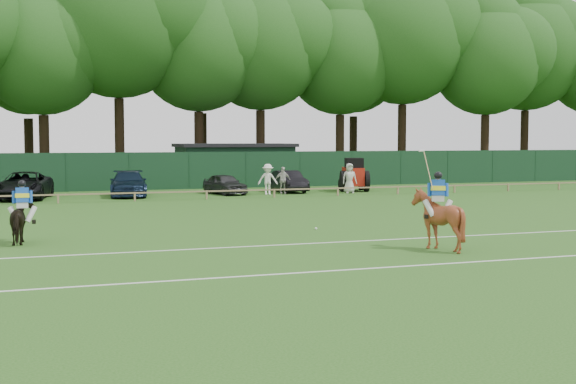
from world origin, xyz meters
name	(u,v)px	position (x,y,z in m)	size (l,w,h in m)	color
ground	(304,240)	(0.00, 0.00, 0.00)	(160.00, 160.00, 0.00)	#1E4C14
horse_dark	(23,221)	(-8.91, 2.15, 0.73)	(0.79, 1.73, 1.46)	black
horse_chestnut	(438,219)	(2.99, -3.60, 0.94)	(1.51, 1.70, 1.88)	brown
suv_black	(24,186)	(-8.64, 21.47, 0.77)	(2.55, 5.53, 1.54)	black
sedan_navy	(128,184)	(-2.81, 21.73, 0.74)	(2.07, 5.10, 1.48)	#101E33
hatch_grey	(225,184)	(2.97, 21.38, 0.63)	(1.49, 3.70, 1.26)	#303032
estate_black	(288,181)	(7.30, 22.00, 0.68)	(1.44, 4.13, 1.36)	black
spectator_left	(268,179)	(5.39, 20.40, 0.93)	(1.20, 0.69, 1.86)	white
spectator_mid	(283,180)	(6.39, 20.48, 0.84)	(0.98, 0.41, 1.67)	beige
spectator_right	(349,178)	(10.56, 19.78, 0.93)	(0.91, 0.59, 1.87)	beige
rider_dark	(22,200)	(-8.91, 2.14, 1.42)	(0.94, 0.38, 1.41)	silver
rider_chestnut	(438,193)	(2.98, -3.61, 1.75)	(0.89, 0.79, 2.05)	silver
polo_ball	(316,228)	(1.43, 2.50, 0.04)	(0.09, 0.09, 0.09)	silver
pitch_lines	(346,254)	(0.00, -3.50, 0.01)	(60.00, 5.10, 0.01)	silver
pitch_rail	(189,192)	(0.00, 18.00, 0.45)	(62.10, 0.10, 0.50)	#997F5B
perimeter_fence	(160,171)	(0.00, 27.00, 1.25)	(92.08, 0.08, 2.50)	#14351E
utility_shed	(235,164)	(6.00, 30.00, 1.54)	(8.40, 4.40, 3.04)	#14331E
tree_row	(167,183)	(2.00, 35.00, 0.00)	(96.00, 12.00, 21.00)	#26561C
tractor	(353,175)	(11.55, 21.36, 1.02)	(2.32, 2.92, 2.16)	#B01D10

